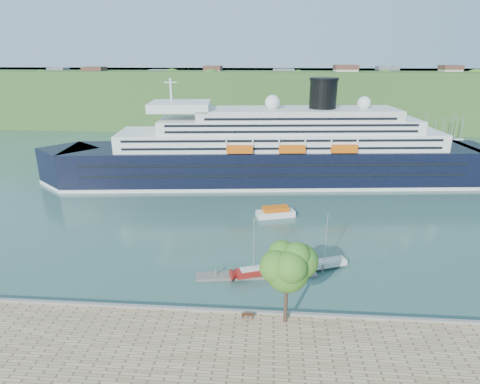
% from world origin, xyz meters
% --- Properties ---
extents(ground, '(400.00, 400.00, 0.00)m').
position_xyz_m(ground, '(0.00, 0.00, 0.00)').
color(ground, '#2B4D45').
rests_on(ground, ground).
extents(far_hillside, '(400.00, 50.00, 24.00)m').
position_xyz_m(far_hillside, '(0.00, 145.00, 12.00)').
color(far_hillside, '#385C24').
rests_on(far_hillside, ground).
extents(quay_coping, '(220.00, 0.50, 0.30)m').
position_xyz_m(quay_coping, '(0.00, -0.20, 1.15)').
color(quay_coping, slate).
rests_on(quay_coping, promenade).
extents(cruise_ship, '(115.70, 27.95, 25.74)m').
position_xyz_m(cruise_ship, '(5.43, 56.24, 12.87)').
color(cruise_ship, black).
rests_on(cruise_ship, ground).
extents(park_bench, '(1.49, 0.70, 0.93)m').
position_xyz_m(park_bench, '(3.00, -1.20, 1.46)').
color(park_bench, '#412312').
rests_on(park_bench, promenade).
extents(promenade_tree, '(6.78, 6.78, 11.23)m').
position_xyz_m(promenade_tree, '(7.47, -1.50, 6.61)').
color(promenade_tree, '#36691B').
rests_on(promenade_tree, promenade).
extents(floating_pontoon, '(17.89, 4.62, 0.39)m').
position_xyz_m(floating_pontoon, '(3.64, 10.07, 0.20)').
color(floating_pontoon, slate).
rests_on(floating_pontoon, ground).
extents(sailboat_red, '(7.19, 4.30, 8.99)m').
position_xyz_m(sailboat_red, '(3.65, 9.93, 4.50)').
color(sailboat_red, maroon).
rests_on(sailboat_red, ground).
extents(sailboat_white_far, '(6.86, 4.15, 8.58)m').
position_xyz_m(sailboat_white_far, '(14.25, 13.23, 4.29)').
color(sailboat_white_far, silver).
rests_on(sailboat_white_far, ground).
extents(tender_launch, '(8.13, 4.69, 2.13)m').
position_xyz_m(tender_launch, '(6.56, 33.13, 1.06)').
color(tender_launch, '#D2550C').
rests_on(tender_launch, ground).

